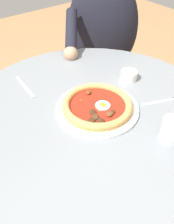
{
  "coord_description": "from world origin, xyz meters",
  "views": [
    {
      "loc": [
        -0.51,
        0.42,
        1.29
      ],
      "look_at": [
        0.01,
        0.02,
        0.71
      ],
      "focal_mm": 39.23,
      "sensor_mm": 36.0,
      "label": 1
    }
  ],
  "objects_px": {
    "dining_table": "(93,143)",
    "pizza_on_plate": "(97,105)",
    "diner_person": "(101,59)",
    "ramekin_capers": "(129,75)",
    "fork_utensil": "(25,87)",
    "cafe_chair_diner": "(102,54)",
    "water_glass": "(171,131)"
  },
  "relations": [
    {
      "from": "ramekin_capers",
      "to": "cafe_chair_diner",
      "type": "distance_m",
      "value": 0.66
    },
    {
      "from": "dining_table",
      "to": "ramekin_capers",
      "type": "relative_size",
      "value": 14.37
    },
    {
      "from": "water_glass",
      "to": "diner_person",
      "type": "relative_size",
      "value": 0.06
    },
    {
      "from": "dining_table",
      "to": "diner_person",
      "type": "distance_m",
      "value": 0.69
    },
    {
      "from": "dining_table",
      "to": "diner_person",
      "type": "relative_size",
      "value": 0.81
    },
    {
      "from": "pizza_on_plate",
      "to": "cafe_chair_diner",
      "type": "height_order",
      "value": "cafe_chair_diner"
    },
    {
      "from": "cafe_chair_diner",
      "to": "water_glass",
      "type": "bearing_deg",
      "value": 151.97
    },
    {
      "from": "pizza_on_plate",
      "to": "cafe_chair_diner",
      "type": "relative_size",
      "value": 0.36
    },
    {
      "from": "ramekin_capers",
      "to": "diner_person",
      "type": "relative_size",
      "value": 0.06
    },
    {
      "from": "diner_person",
      "to": "pizza_on_plate",
      "type": "bearing_deg",
      "value": 138.05
    },
    {
      "from": "diner_person",
      "to": "ramekin_capers",
      "type": "bearing_deg",
      "value": 152.89
    },
    {
      "from": "dining_table",
      "to": "fork_utensil",
      "type": "distance_m",
      "value": 0.35
    },
    {
      "from": "pizza_on_plate",
      "to": "cafe_chair_diner",
      "type": "bearing_deg",
      "value": -42.25
    },
    {
      "from": "dining_table",
      "to": "fork_utensil",
      "type": "height_order",
      "value": "fork_utensil"
    },
    {
      "from": "ramekin_capers",
      "to": "fork_utensil",
      "type": "xyz_separation_m",
      "value": [
        0.21,
        0.37,
        -0.02
      ]
    },
    {
      "from": "dining_table",
      "to": "cafe_chair_diner",
      "type": "height_order",
      "value": "cafe_chair_diner"
    },
    {
      "from": "water_glass",
      "to": "fork_utensil",
      "type": "height_order",
      "value": "water_glass"
    },
    {
      "from": "ramekin_capers",
      "to": "fork_utensil",
      "type": "bearing_deg",
      "value": 60.11
    },
    {
      "from": "fork_utensil",
      "to": "ramekin_capers",
      "type": "bearing_deg",
      "value": -119.89
    },
    {
      "from": "water_glass",
      "to": "diner_person",
      "type": "bearing_deg",
      "value": -25.47
    },
    {
      "from": "fork_utensil",
      "to": "cafe_chair_diner",
      "type": "relative_size",
      "value": 0.21
    },
    {
      "from": "pizza_on_plate",
      "to": "dining_table",
      "type": "bearing_deg",
      "value": 99.32
    },
    {
      "from": "pizza_on_plate",
      "to": "ramekin_capers",
      "type": "distance_m",
      "value": 0.24
    },
    {
      "from": "water_glass",
      "to": "diner_person",
      "type": "height_order",
      "value": "diner_person"
    },
    {
      "from": "dining_table",
      "to": "pizza_on_plate",
      "type": "relative_size",
      "value": 3.31
    },
    {
      "from": "fork_utensil",
      "to": "cafe_chair_diner",
      "type": "height_order",
      "value": "cafe_chair_diner"
    },
    {
      "from": "pizza_on_plate",
      "to": "fork_utensil",
      "type": "relative_size",
      "value": 1.74
    },
    {
      "from": "ramekin_capers",
      "to": "cafe_chair_diner",
      "type": "relative_size",
      "value": 0.08
    },
    {
      "from": "fork_utensil",
      "to": "dining_table",
      "type": "bearing_deg",
      "value": -156.54
    },
    {
      "from": "dining_table",
      "to": "pizza_on_plate",
      "type": "bearing_deg",
      "value": -80.68
    },
    {
      "from": "fork_utensil",
      "to": "diner_person",
      "type": "relative_size",
      "value": 0.14
    },
    {
      "from": "dining_table",
      "to": "pizza_on_plate",
      "type": "xyz_separation_m",
      "value": [
        0.0,
        -0.02,
        0.18
      ]
    }
  ]
}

